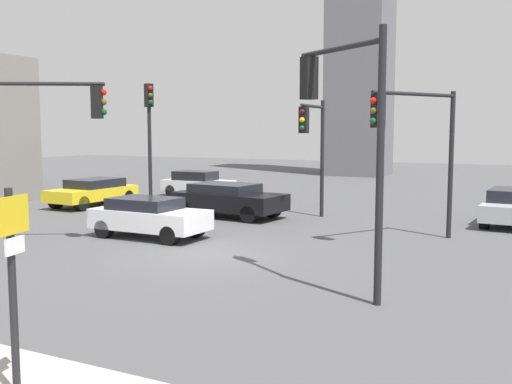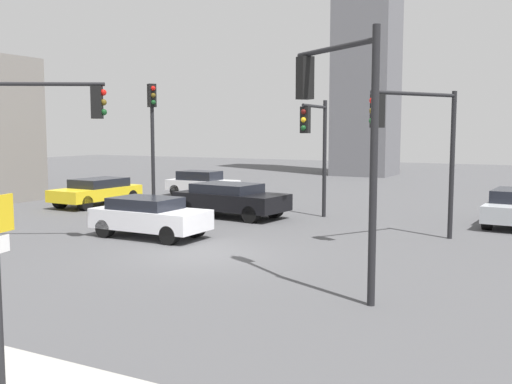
{
  "view_description": "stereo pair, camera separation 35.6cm",
  "coord_description": "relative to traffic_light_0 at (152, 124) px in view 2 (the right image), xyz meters",
  "views": [
    {
      "loc": [
        9.05,
        -14.28,
        3.6
      ],
      "look_at": [
        0.28,
        3.12,
        1.56
      ],
      "focal_mm": 41.2,
      "sensor_mm": 36.0,
      "label": 1
    },
    {
      "loc": [
        9.37,
        -14.12,
        3.6
      ],
      "look_at": [
        0.28,
        3.12,
        1.56
      ],
      "focal_mm": 41.2,
      "sensor_mm": 36.0,
      "label": 2
    }
  ],
  "objects": [
    {
      "name": "traffic_light_4",
      "position": [
        11.85,
        -2.01,
        -0.33
      ],
      "size": [
        2.02,
        3.24,
        4.89
      ],
      "rotation": [
        0.0,
        0.0,
        -2.11
      ],
      "color": "black",
      "rests_on": "ground_plane"
    },
    {
      "name": "traffic_light_0",
      "position": [
        0.0,
        0.0,
        0.0
      ],
      "size": [
        0.49,
        0.44,
        5.62
      ],
      "rotation": [
        0.0,
        0.0,
        -0.58
      ],
      "color": "black",
      "rests_on": "ground_plane"
    },
    {
      "name": "ground_plane",
      "position": [
        6.67,
        -6.59,
        -3.89
      ],
      "size": [
        104.6,
        104.6,
        0.0
      ],
      "primitive_type": "plane",
      "color": "#4C4C4F"
    },
    {
      "name": "traffic_light_3",
      "position": [
        7.23,
        1.01,
        -0.5
      ],
      "size": [
        0.33,
        2.66,
        4.84
      ],
      "rotation": [
        0.0,
        0.0,
        -1.53
      ],
      "color": "black",
      "rests_on": "ground_plane"
    },
    {
      "name": "car_3",
      "position": [
        3.73,
        0.34,
        -3.13
      ],
      "size": [
        4.86,
        2.58,
        1.4
      ],
      "rotation": [
        0.0,
        0.0,
        -0.1
      ],
      "color": "black",
      "rests_on": "ground_plane"
    },
    {
      "name": "car_5",
      "position": [
        -3.79,
        0.51,
        -3.18
      ],
      "size": [
        2.11,
        4.47,
        1.31
      ],
      "rotation": [
        0.0,
        0.0,
        -1.61
      ],
      "color": "yellow",
      "rests_on": "ground_plane"
    },
    {
      "name": "car_1",
      "position": [
        3.68,
        -5.02,
        -3.16
      ],
      "size": [
        3.98,
        1.83,
        1.35
      ],
      "rotation": [
        0.0,
        0.0,
        -0.01
      ],
      "color": "silver",
      "rests_on": "ground_plane"
    },
    {
      "name": "car_0",
      "position": [
        -1.67,
        6.45,
        -3.17
      ],
      "size": [
        3.92,
        1.68,
        1.38
      ],
      "rotation": [
        0.0,
        0.0,
        0.01
      ],
      "color": "silver",
      "rests_on": "ground_plane"
    },
    {
      "name": "traffic_light_2",
      "position": [
        1.36,
        -7.91,
        -0.07
      ],
      "size": [
        3.97,
        2.41,
        5.29
      ],
      "rotation": [
        0.0,
        0.0,
        0.53
      ],
      "color": "black",
      "rests_on": "ground_plane"
    },
    {
      "name": "traffic_light_1",
      "position": [
        11.59,
        -8.43,
        0.09
      ],
      "size": [
        2.48,
        1.75,
        5.69
      ],
      "rotation": [
        0.0,
        0.0,
        2.55
      ],
      "color": "black",
      "rests_on": "ground_plane"
    }
  ]
}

